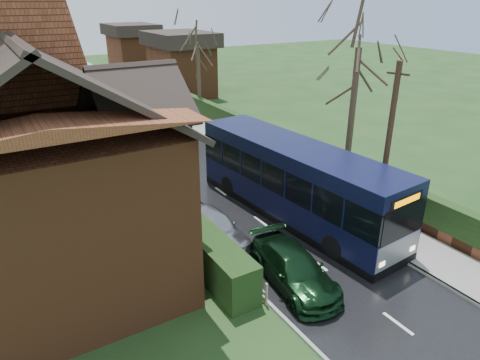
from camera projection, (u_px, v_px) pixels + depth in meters
ground at (287, 241)px, 18.63m from camera, size 140.00×140.00×0.00m
road at (189, 168)px, 26.48m from camera, size 6.00×100.00×0.02m
pavement at (248, 155)px, 28.48m from camera, size 2.50×100.00×0.14m
kerb_right at (232, 159)px, 27.91m from camera, size 0.12×100.00×0.14m
kerb_left at (142, 178)px, 25.02m from camera, size 0.12×100.00×0.10m
front_hedge at (159, 202)px, 20.39m from camera, size 1.20×16.00×1.60m
picket_fence at (174, 205)px, 20.88m from camera, size 0.10×16.00×0.90m
right_wall_hedge at (267, 138)px, 28.84m from camera, size 0.60×50.00×1.80m
brick_house at (36, 150)px, 16.50m from camera, size 9.30×14.60×10.30m
bus at (295, 182)px, 20.18m from camera, size 3.57×11.92×3.57m
car_silver at (212, 227)px, 18.26m from camera, size 2.02×4.46×1.49m
car_green at (294, 268)px, 15.63m from camera, size 2.41×4.76×1.32m
car_distant at (80, 78)px, 51.91m from camera, size 1.92×4.18×1.33m
bus_stop_sign at (321, 172)px, 20.67m from camera, size 0.21×0.45×3.00m
telegraph_pole at (388, 146)px, 18.85m from camera, size 0.36×0.94×7.41m
tree_right_near at (360, 37)px, 22.26m from camera, size 4.87×4.87×10.51m
tree_right_far at (197, 42)px, 35.19m from camera, size 4.40×4.40×8.51m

